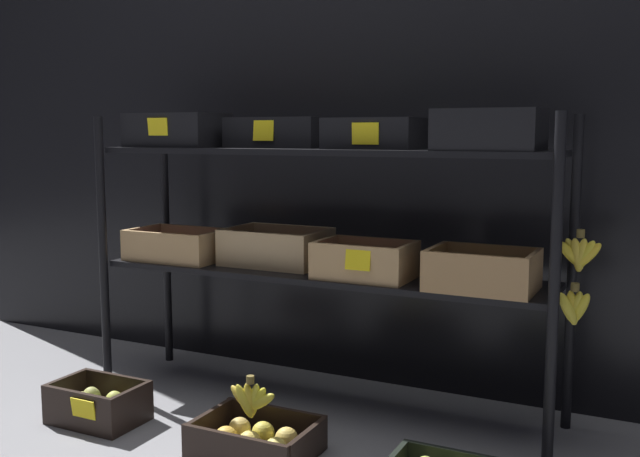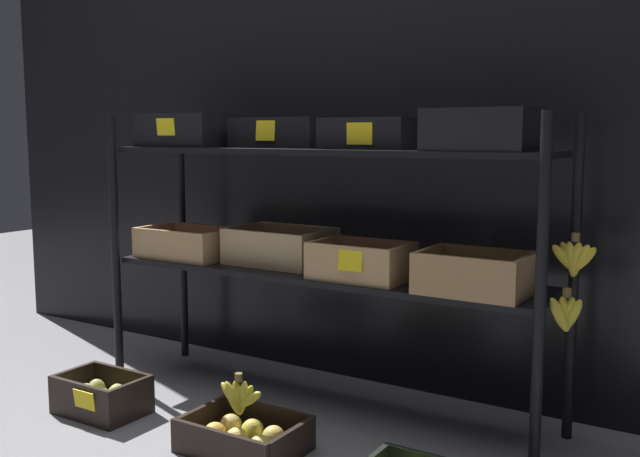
# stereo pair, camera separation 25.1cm
# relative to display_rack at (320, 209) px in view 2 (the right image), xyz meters

# --- Properties ---
(ground_plane) EXTENTS (10.00, 10.00, 0.00)m
(ground_plane) POSITION_rel_display_rack_xyz_m (-0.00, 0.01, -0.70)
(ground_plane) COLOR gray
(storefront_wall) EXTENTS (4.02, 0.12, 2.06)m
(storefront_wall) POSITION_rel_display_rack_xyz_m (-0.00, 0.39, 0.33)
(storefront_wall) COLOR black
(storefront_wall) RESTS_ON ground_plane
(display_rack) EXTENTS (1.75, 0.40, 1.03)m
(display_rack) POSITION_rel_display_rack_xyz_m (0.00, 0.00, 0.00)
(display_rack) COLOR black
(display_rack) RESTS_ON ground_plane
(crate_ground_pear) EXTENTS (0.30, 0.21, 0.13)m
(crate_ground_pear) POSITION_rel_display_rack_xyz_m (-0.61, -0.45, -0.65)
(crate_ground_pear) COLOR black
(crate_ground_pear) RESTS_ON ground_plane
(crate_ground_apple_gold) EXTENTS (0.36, 0.26, 0.11)m
(crate_ground_apple_gold) POSITION_rel_display_rack_xyz_m (0.00, -0.43, -0.66)
(crate_ground_apple_gold) COLOR black
(crate_ground_apple_gold) RESTS_ON ground_plane
(banana_bunch_loose) EXTENTS (0.17, 0.05, 0.14)m
(banana_bunch_loose) POSITION_rel_display_rack_xyz_m (-0.02, -0.43, -0.54)
(banana_bunch_loose) COLOR brown
(banana_bunch_loose) RESTS_ON crate_ground_apple_gold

